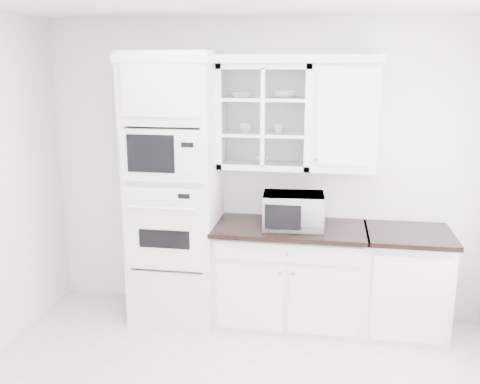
# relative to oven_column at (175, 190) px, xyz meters

# --- Properties ---
(room_shell) EXTENTS (4.00, 3.50, 2.70)m
(room_shell) POSITION_rel_oven_column_xyz_m (0.75, -0.99, 0.58)
(room_shell) COLOR white
(room_shell) RESTS_ON ground
(oven_column) EXTENTS (0.76, 0.68, 2.40)m
(oven_column) POSITION_rel_oven_column_xyz_m (0.00, 0.00, 0.00)
(oven_column) COLOR white
(oven_column) RESTS_ON ground
(base_cabinet_run) EXTENTS (1.32, 0.67, 0.92)m
(base_cabinet_run) POSITION_rel_oven_column_xyz_m (1.03, 0.03, -0.74)
(base_cabinet_run) COLOR white
(base_cabinet_run) RESTS_ON ground
(extra_base_cabinet) EXTENTS (0.72, 0.67, 0.92)m
(extra_base_cabinet) POSITION_rel_oven_column_xyz_m (2.03, 0.03, -0.74)
(extra_base_cabinet) COLOR white
(extra_base_cabinet) RESTS_ON ground
(upper_cabinet_glass) EXTENTS (0.80, 0.33, 0.90)m
(upper_cabinet_glass) POSITION_rel_oven_column_xyz_m (0.78, 0.17, 0.65)
(upper_cabinet_glass) COLOR white
(upper_cabinet_glass) RESTS_ON room_shell
(upper_cabinet_solid) EXTENTS (0.55, 0.33, 0.90)m
(upper_cabinet_solid) POSITION_rel_oven_column_xyz_m (1.46, 0.17, 0.65)
(upper_cabinet_solid) COLOR white
(upper_cabinet_solid) RESTS_ON room_shell
(crown_molding) EXTENTS (2.14, 0.38, 0.07)m
(crown_molding) POSITION_rel_oven_column_xyz_m (0.68, 0.14, 1.14)
(crown_molding) COLOR white
(crown_molding) RESTS_ON room_shell
(countertop_microwave) EXTENTS (0.54, 0.46, 0.30)m
(countertop_microwave) POSITION_rel_oven_column_xyz_m (1.05, -0.01, -0.13)
(countertop_microwave) COLOR white
(countertop_microwave) RESTS_ON base_cabinet_run
(bowl_a) EXTENTS (0.25, 0.25, 0.05)m
(bowl_a) POSITION_rel_oven_column_xyz_m (0.57, 0.15, 0.84)
(bowl_a) COLOR white
(bowl_a) RESTS_ON upper_cabinet_glass
(bowl_b) EXTENTS (0.21, 0.21, 0.06)m
(bowl_b) POSITION_rel_oven_column_xyz_m (0.94, 0.18, 0.84)
(bowl_b) COLOR white
(bowl_b) RESTS_ON upper_cabinet_glass
(cup_a) EXTENTS (0.12, 0.12, 0.08)m
(cup_a) POSITION_rel_oven_column_xyz_m (0.61, 0.15, 0.55)
(cup_a) COLOR white
(cup_a) RESTS_ON upper_cabinet_glass
(cup_b) EXTENTS (0.10, 0.10, 0.09)m
(cup_b) POSITION_rel_oven_column_xyz_m (0.90, 0.16, 0.55)
(cup_b) COLOR white
(cup_b) RESTS_ON upper_cabinet_glass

